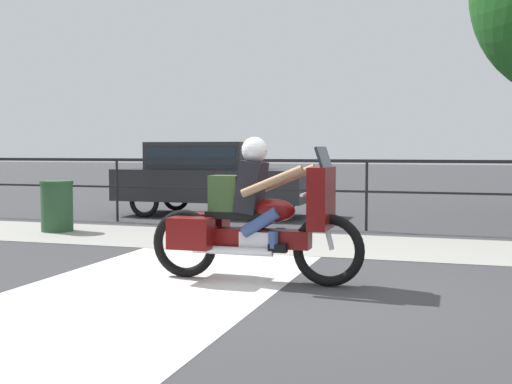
{
  "coord_description": "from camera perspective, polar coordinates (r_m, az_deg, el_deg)",
  "views": [
    {
      "loc": [
        1.56,
        -6.37,
        1.47
      ],
      "look_at": [
        -0.88,
        1.42,
        0.94
      ],
      "focal_mm": 45.0,
      "sensor_mm": 36.0,
      "label": 1
    }
  ],
  "objects": [
    {
      "name": "crosswalk_band",
      "position": [
        7.06,
        -9.19,
        -8.29
      ],
      "size": [
        2.7,
        6.0,
        0.01
      ],
      "primitive_type": "cube",
      "color": "silver",
      "rests_on": "ground"
    },
    {
      "name": "parked_car",
      "position": [
        14.36,
        -4.04,
        1.61
      ],
      "size": [
        4.3,
        1.79,
        1.64
      ],
      "rotation": [
        0.0,
        0.0,
        0.03
      ],
      "color": "#232326",
      "rests_on": "ground"
    },
    {
      "name": "ground_plane",
      "position": [
        6.72,
        3.63,
        -8.9
      ],
      "size": [
        120.0,
        120.0,
        0.0
      ],
      "primitive_type": "plane",
      "color": "#38383A"
    },
    {
      "name": "sidewalk_band",
      "position": [
        10.0,
        8.3,
        -4.71
      ],
      "size": [
        44.0,
        2.4,
        0.01
      ],
      "primitive_type": "cube",
      "color": "#99968E",
      "rests_on": "ground"
    },
    {
      "name": "motorcycle",
      "position": [
        7.13,
        -0.16,
        -2.3
      ],
      "size": [
        2.47,
        0.76,
        1.62
      ],
      "rotation": [
        0.0,
        0.0,
        0.06
      ],
      "color": "black",
      "rests_on": "ground"
    },
    {
      "name": "trash_bin",
      "position": [
        12.07,
        -17.28,
        -1.21
      ],
      "size": [
        0.59,
        0.59,
        0.92
      ],
      "color": "#284C2D",
      "rests_on": "ground"
    },
    {
      "name": "fence_railing",
      "position": [
        11.79,
        9.82,
        1.51
      ],
      "size": [
        36.0,
        0.05,
        1.3
      ],
      "color": "black",
      "rests_on": "ground"
    }
  ]
}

